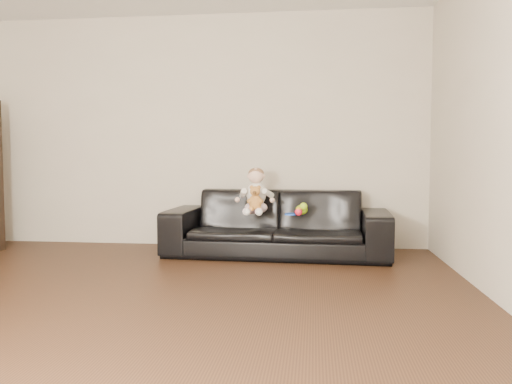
# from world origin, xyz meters

# --- Properties ---
(floor) EXTENTS (5.50, 5.50, 0.00)m
(floor) POSITION_xyz_m (0.00, 0.00, 0.00)
(floor) COLOR #382214
(floor) RESTS_ON ground
(wall_back) EXTENTS (5.00, 0.00, 5.00)m
(wall_back) POSITION_xyz_m (0.00, 2.75, 1.30)
(wall_back) COLOR beige
(wall_back) RESTS_ON ground
(sofa) EXTENTS (2.29, 0.98, 0.66)m
(sofa) POSITION_xyz_m (0.88, 2.25, 0.33)
(sofa) COLOR black
(sofa) RESTS_ON floor
(baby) EXTENTS (0.32, 0.40, 0.46)m
(baby) POSITION_xyz_m (0.68, 2.13, 0.64)
(baby) COLOR #F8D1DA
(baby) RESTS_ON sofa
(teddy_bear) EXTENTS (0.16, 0.16, 0.24)m
(teddy_bear) POSITION_xyz_m (0.69, 1.99, 0.60)
(teddy_bear) COLOR #B37533
(teddy_bear) RESTS_ON sofa
(toy_green) EXTENTS (0.13, 0.15, 0.10)m
(toy_green) POSITION_xyz_m (1.14, 2.11, 0.48)
(toy_green) COLOR #98CF18
(toy_green) RESTS_ON sofa
(toy_rattle) EXTENTS (0.09, 0.09, 0.07)m
(toy_rattle) POSITION_xyz_m (1.11, 2.02, 0.47)
(toy_rattle) COLOR red
(toy_rattle) RESTS_ON sofa
(toy_blue_disc) EXTENTS (0.14, 0.14, 0.02)m
(toy_blue_disc) POSITION_xyz_m (1.03, 2.08, 0.44)
(toy_blue_disc) COLOR blue
(toy_blue_disc) RESTS_ON sofa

